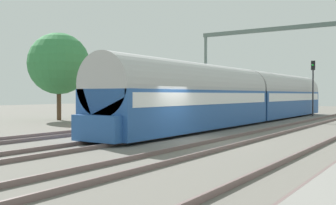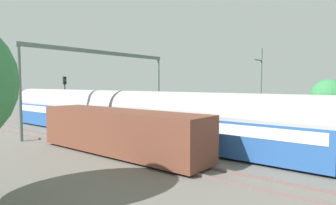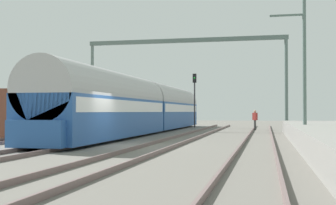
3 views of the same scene
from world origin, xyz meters
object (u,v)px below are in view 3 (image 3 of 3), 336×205
at_px(passenger_train, 145,107).
at_px(freight_car, 68,113).
at_px(person_crossing, 255,118).
at_px(catenary_gantry, 185,61).
at_px(railway_signal_far, 195,93).

bearing_deg(passenger_train, freight_car, -135.41).
bearing_deg(freight_car, passenger_train, 44.59).
relative_size(freight_car, person_crossing, 7.51).
relative_size(passenger_train, catenary_gantry, 1.91).
height_order(person_crossing, railway_signal_far, railway_signal_far).
height_order(freight_car, railway_signal_far, railway_signal_far).
bearing_deg(railway_signal_far, freight_car, -111.05).
bearing_deg(catenary_gantry, passenger_train, -112.80).
distance_m(passenger_train, railway_signal_far, 12.11).
bearing_deg(person_crossing, freight_car, -95.93).
bearing_deg(freight_car, catenary_gantry, 55.41).
bearing_deg(railway_signal_far, passenger_train, -99.17).
bearing_deg(person_crossing, catenary_gantry, -120.94).
height_order(freight_car, person_crossing, freight_car).
xyz_separation_m(person_crossing, catenary_gantry, (-5.84, -1.80, 4.92)).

